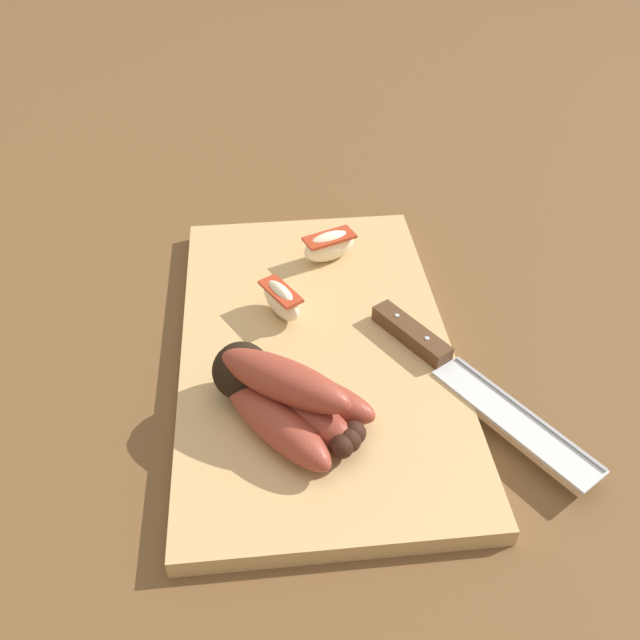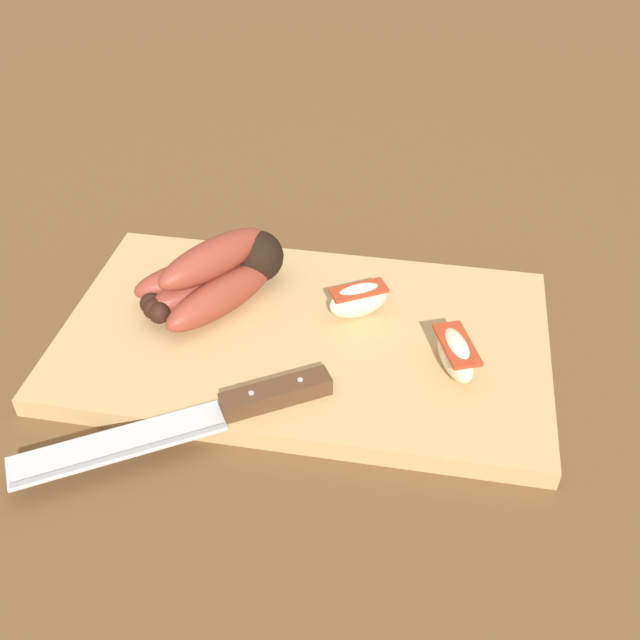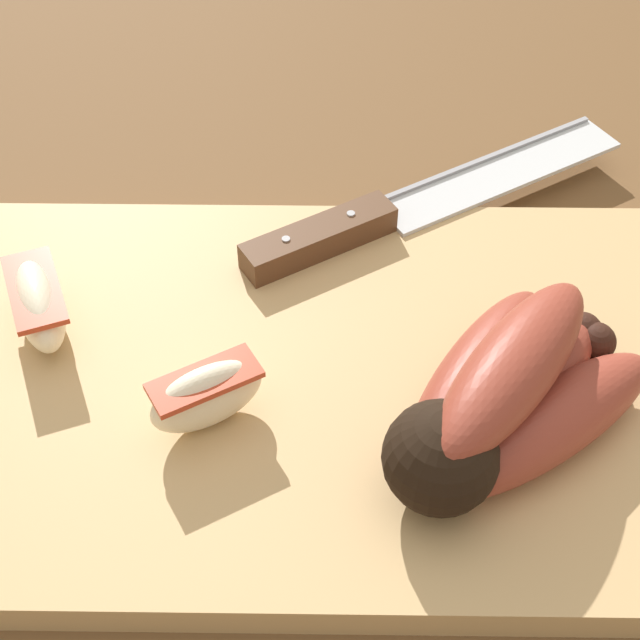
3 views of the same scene
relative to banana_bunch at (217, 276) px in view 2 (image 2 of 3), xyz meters
The scene contains 6 objects.
ground_plane 0.13m from the banana_bunch, 157.41° to the left, with size 6.00×6.00×0.00m, color brown.
cutting_board 0.11m from the banana_bunch, 158.06° to the left, with size 0.48×0.28×0.02m, color tan.
banana_bunch is the anchor object (origin of this frame).
chefs_knife 0.17m from the banana_bunch, 107.48° to the left, with size 0.25×0.17×0.02m.
apple_wedge_near 0.26m from the banana_bunch, 164.09° to the left, with size 0.05×0.07×0.04m.
apple_wedge_middle 0.15m from the banana_bunch, behind, with size 0.06×0.05×0.04m.
Camera 2 is at (-0.10, 0.55, 0.50)m, focal length 41.98 mm.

